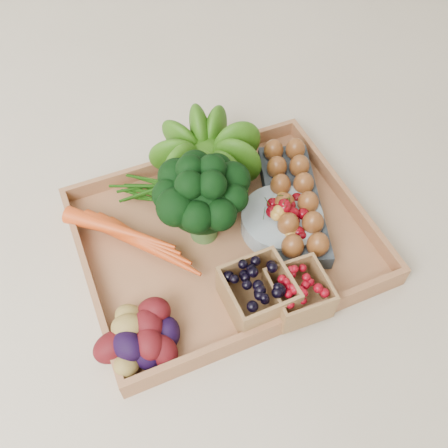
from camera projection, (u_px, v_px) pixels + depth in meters
name	position (u px, v px, depth m)	size (l,w,h in m)	color
ground	(224.00, 242.00, 1.01)	(4.00, 4.00, 0.00)	beige
tray	(224.00, 240.00, 1.00)	(0.55, 0.45, 0.01)	#AA7047
carrots	(132.00, 236.00, 0.96)	(0.24, 0.17, 0.06)	#CD4314
lettuce	(204.00, 150.00, 1.03)	(0.16, 0.16, 0.16)	#204A0B
broccoli	(203.00, 212.00, 0.94)	(0.18, 0.18, 0.14)	black
cherry_bowl	(281.00, 222.00, 0.99)	(0.16, 0.16, 0.04)	#8C9EA5
egg_carton	(292.00, 204.00, 1.02)	(0.11, 0.30, 0.04)	#394149
potatoes	(138.00, 335.00, 0.82)	(0.15, 0.15, 0.09)	#430A0E
punnet_blackberry	(258.00, 292.00, 0.87)	(0.11, 0.11, 0.08)	black
punnet_raspberry	(298.00, 293.00, 0.88)	(0.10, 0.10, 0.07)	maroon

